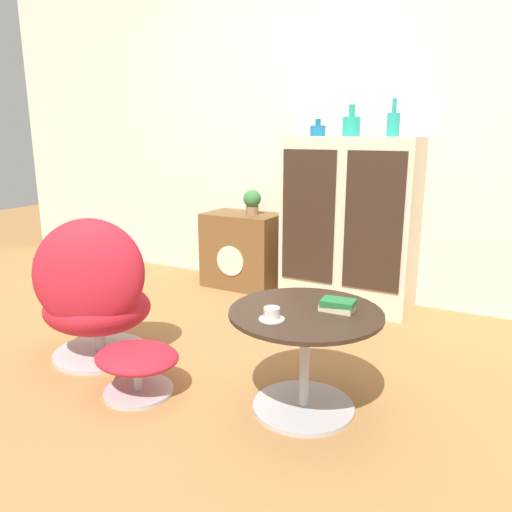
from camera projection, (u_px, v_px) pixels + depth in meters
The scene contains 13 objects.
ground_plane at pixel (186, 375), 2.58m from camera, with size 12.00×12.00×0.00m, color #A87542.
wall_back at pixel (318, 122), 3.73m from camera, with size 6.40×0.06×2.60m.
sideboard at pixel (349, 223), 3.52m from camera, with size 0.91×0.43×1.20m.
tv_console at pixel (243, 250), 4.03m from camera, with size 0.60×0.39×0.60m.
egg_chair at pixel (94, 294), 2.68m from camera, with size 0.77×0.76×0.82m.
ottoman at pixel (137, 362), 2.37m from camera, with size 0.42×0.36×0.23m.
coffee_table at pixel (305, 347), 2.20m from camera, with size 0.67×0.67×0.47m.
vase_leftmost at pixel (318, 130), 3.49m from camera, with size 0.11×0.11×0.12m.
vase_inner_left at pixel (351, 125), 3.37m from camera, with size 0.12×0.12×0.21m.
vase_inner_right at pixel (393, 124), 3.24m from camera, with size 0.08×0.08×0.24m.
potted_plant at pixel (252, 201), 3.89m from camera, with size 0.14×0.14×0.19m.
teacup at pixel (272, 315), 2.05m from camera, with size 0.11×0.11×0.05m.
book_stack at pixel (338, 305), 2.16m from camera, with size 0.15×0.11×0.05m.
Camera 1 is at (1.45, -1.89, 1.22)m, focal length 35.00 mm.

